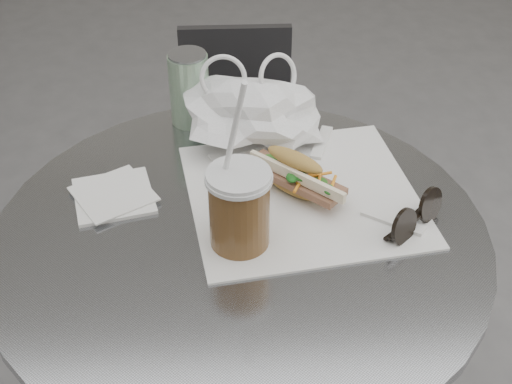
{
  "coord_description": "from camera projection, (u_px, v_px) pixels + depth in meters",
  "views": [
    {
      "loc": [
        -0.03,
        -0.62,
        1.46
      ],
      "look_at": [
        0.03,
        0.23,
        0.79
      ],
      "focal_mm": 50.0,
      "sensor_mm": 36.0,
      "label": 1
    }
  ],
  "objects": [
    {
      "name": "chair_far",
      "position": [
        238.0,
        180.0,
        1.9
      ],
      "size": [
        0.36,
        0.37,
        0.69
      ],
      "rotation": [
        0.0,
        0.0,
        3.12
      ],
      "color": "#2D2D30",
      "rests_on": "ground"
    },
    {
      "name": "drink_can",
      "position": [
        189.0,
        88.0,
        1.29
      ],
      "size": [
        0.07,
        0.07,
        0.14
      ],
      "color": "#56945C",
      "rests_on": "cafe_table"
    },
    {
      "name": "napkin_stack",
      "position": [
        114.0,
        195.0,
        1.15
      ],
      "size": [
        0.15,
        0.15,
        0.01
      ],
      "color": "white",
      "rests_on": "cafe_table"
    },
    {
      "name": "sandwich_paper",
      "position": [
        302.0,
        195.0,
        1.15
      ],
      "size": [
        0.41,
        0.39,
        0.0
      ],
      "primitive_type": "cube",
      "rotation": [
        0.0,
        0.0,
        0.14
      ],
      "color": "white",
      "rests_on": "cafe_table"
    },
    {
      "name": "sunglasses",
      "position": [
        415.0,
        217.0,
        1.08
      ],
      "size": [
        0.11,
        0.1,
        0.06
      ],
      "rotation": [
        0.0,
        0.0,
        0.74
      ],
      "color": "black",
      "rests_on": "cafe_table"
    },
    {
      "name": "iced_coffee",
      "position": [
        239.0,
        208.0,
        1.02
      ],
      "size": [
        0.1,
        0.1,
        0.28
      ],
      "color": "brown",
      "rests_on": "cafe_table"
    },
    {
      "name": "plastic_bag",
      "position": [
        251.0,
        114.0,
        1.24
      ],
      "size": [
        0.27,
        0.23,
        0.12
      ],
      "primitive_type": null,
      "rotation": [
        0.0,
        0.0,
        0.28
      ],
      "color": "white",
      "rests_on": "cafe_table"
    },
    {
      "name": "banh_mi",
      "position": [
        295.0,
        174.0,
        1.14
      ],
      "size": [
        0.21,
        0.21,
        0.07
      ],
      "rotation": [
        0.0,
        0.0,
        -0.75
      ],
      "color": "#B28C43",
      "rests_on": "sandwich_paper"
    },
    {
      "name": "cafe_table",
      "position": [
        242.0,
        348.0,
        1.25
      ],
      "size": [
        0.76,
        0.76,
        0.74
      ],
      "color": "slate",
      "rests_on": "ground"
    }
  ]
}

